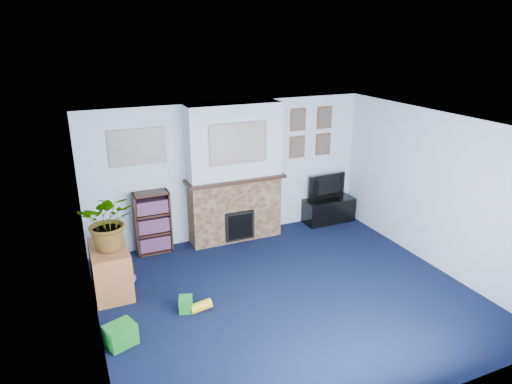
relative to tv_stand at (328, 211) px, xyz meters
name	(u,v)px	position (x,y,z in m)	size (l,w,h in m)	color
floor	(288,295)	(-1.92, -2.03, -0.23)	(5.00, 4.50, 0.01)	black
ceiling	(293,126)	(-1.92, -2.03, 2.17)	(5.00, 4.50, 0.01)	white
wall_back	(230,171)	(-1.92, 0.22, 0.97)	(5.00, 0.04, 2.40)	silver
wall_front	(407,305)	(-1.92, -4.28, 0.97)	(5.00, 0.04, 2.40)	silver
wall_left	(90,251)	(-4.42, -2.03, 0.97)	(0.04, 4.50, 2.40)	silver
wall_right	(436,191)	(0.58, -2.03, 0.97)	(0.04, 4.50, 2.40)	silver
chimney_breast	(235,175)	(-1.92, 0.02, 0.96)	(1.72, 0.50, 2.40)	brown
collage_main	(239,143)	(-1.92, -0.19, 1.55)	(1.00, 0.03, 0.68)	gray
collage_left	(138,147)	(-3.47, 0.21, 1.55)	(0.90, 0.03, 0.58)	gray
portrait_tl	(298,120)	(-0.62, 0.20, 1.77)	(0.30, 0.03, 0.40)	brown
portrait_tr	(324,118)	(-0.07, 0.20, 1.77)	(0.30, 0.03, 0.40)	brown
portrait_bl	(297,147)	(-0.62, 0.20, 1.27)	(0.30, 0.03, 0.40)	brown
portrait_br	(323,144)	(-0.07, 0.20, 1.27)	(0.30, 0.03, 0.40)	brown
tv_stand	(328,211)	(0.00, 0.00, 0.00)	(0.98, 0.41, 0.46)	black
television	(329,187)	(0.00, 0.02, 0.47)	(0.80, 0.11, 0.46)	black
bookshelf	(153,224)	(-3.36, 0.08, 0.28)	(0.58, 0.28, 1.05)	black
sideboard	(111,269)	(-4.16, -0.92, 0.12)	(0.49, 0.89, 0.69)	#AA6436
potted_plant	(109,221)	(-4.11, -0.97, 0.87)	(0.73, 0.63, 0.81)	#26661E
mantel_clock	(229,174)	(-2.03, -0.03, 1.00)	(0.09, 0.06, 0.13)	gold
mantel_candle	(253,171)	(-1.60, -0.03, 1.01)	(0.05, 0.05, 0.17)	#B2BFC6
mantel_teddy	(209,177)	(-2.40, -0.03, 0.99)	(0.14, 0.14, 0.14)	gray
mantel_can	(272,169)	(-1.23, -0.03, 0.99)	(0.06, 0.06, 0.13)	#198C26
green_crate	(120,334)	(-4.22, -2.19, -0.08)	(0.33, 0.27, 0.27)	#198C26
toy_ball	(130,278)	(-3.90, -0.83, -0.14)	(0.17, 0.17, 0.17)	purple
toy_block	(186,304)	(-3.34, -1.83, -0.12)	(0.17, 0.17, 0.21)	#198C26
toy_tube	(201,306)	(-3.15, -1.90, -0.15)	(0.13, 0.13, 0.28)	yellow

